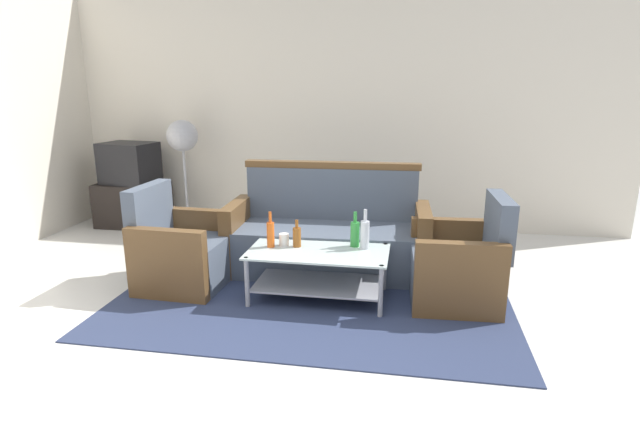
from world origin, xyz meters
TOP-DOWN VIEW (x-y plane):
  - ground_plane at (0.00, 0.00)m, footprint 14.00×14.00m
  - wall_back at (0.00, 3.06)m, footprint 6.52×0.12m
  - rug at (0.07, 0.79)m, footprint 3.11×2.08m
  - couch at (0.09, 1.44)m, footprint 1.82×0.80m
  - armchair_left at (-1.07, 0.87)m, footprint 0.72×0.78m
  - armchair_right at (1.22, 0.93)m, footprint 0.73×0.79m
  - coffee_table at (0.12, 0.78)m, footprint 1.10×0.60m
  - bottle_green at (0.39, 0.93)m, footprint 0.07×0.07m
  - bottle_brown at (-0.06, 0.84)m, footprint 0.07×0.07m
  - bottle_orange at (-0.27, 0.80)m, footprint 0.06×0.06m
  - bottle_clear at (0.47, 0.89)m, footprint 0.07×0.07m
  - cup at (-0.17, 0.85)m, footprint 0.08×0.08m
  - tv_stand at (-2.47, 2.55)m, footprint 0.80×0.50m
  - television at (-2.47, 2.55)m, footprint 0.67×0.54m
  - pedestal_fan at (-1.80, 2.60)m, footprint 0.36×0.36m

SIDE VIEW (x-z plane):
  - ground_plane at x=0.00m, z-range 0.00..0.00m
  - rug at x=0.07m, z-range 0.00..0.01m
  - tv_stand at x=-2.47m, z-range 0.00..0.52m
  - coffee_table at x=0.12m, z-range 0.07..0.47m
  - armchair_left at x=-1.07m, z-range -0.14..0.71m
  - armchair_right at x=1.22m, z-range -0.14..0.71m
  - couch at x=0.09m, z-range -0.16..0.80m
  - cup at x=-0.17m, z-range 0.41..0.51m
  - bottle_brown at x=-0.06m, z-range 0.38..0.61m
  - bottle_green at x=0.39m, z-range 0.38..0.66m
  - bottle_orange at x=-0.27m, z-range 0.37..0.66m
  - bottle_clear at x=0.47m, z-range 0.37..0.69m
  - television at x=-2.47m, z-range 0.52..1.00m
  - pedestal_fan at x=-1.80m, z-range 0.38..1.65m
  - wall_back at x=0.00m, z-range 0.00..2.80m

